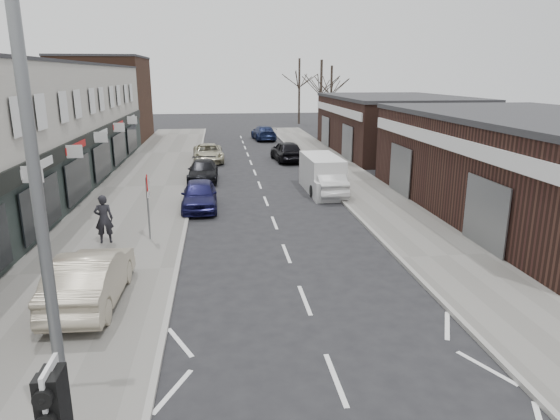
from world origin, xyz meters
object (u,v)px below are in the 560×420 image
object	(u,v)px
sedan_on_pavement	(90,277)
parked_car_left_c	(208,153)
street_lamp	(55,220)
parked_car_right_a	(326,182)
warning_sign	(148,188)
parked_car_left_a	(199,195)
parked_car_left_b	(203,171)
pedestrian	(104,219)
white_van	(322,175)
parked_car_right_b	(287,151)
parked_car_right_c	(264,133)

from	to	relation	value
sedan_on_pavement	parked_car_left_c	distance (m)	24.57
street_lamp	parked_car_right_a	world-z (taller)	street_lamp
street_lamp	parked_car_left_c	xyz separation A→B (m)	(1.34, 31.55, -3.95)
warning_sign	sedan_on_pavement	xyz separation A→B (m)	(-0.95, -5.65, -1.32)
warning_sign	parked_car_left_a	size ratio (longest dim) A/B	0.64
parked_car_left_b	warning_sign	bearing A→B (deg)	-97.51
pedestrian	parked_car_left_b	xyz separation A→B (m)	(3.46, 11.75, -0.43)
parked_car_right_a	parked_car_left_b	bearing A→B (deg)	-34.71
white_van	sedan_on_pavement	distance (m)	16.57
parked_car_left_a	parked_car_left_b	xyz separation A→B (m)	(0.00, 6.68, -0.07)
sedan_on_pavement	parked_car_right_a	xyz separation A→B (m)	(9.53, 12.69, -0.16)
warning_sign	sedan_on_pavement	bearing A→B (deg)	-99.53
parked_car_left_c	parked_car_right_b	xyz separation A→B (m)	(5.97, -0.41, 0.12)
parked_car_left_c	parked_car_right_c	distance (m)	13.74
warning_sign	parked_car_right_b	bearing A→B (deg)	66.58
warning_sign	parked_car_left_a	distance (m)	5.36
warning_sign	parked_car_left_c	distance (m)	18.92
parked_car_left_c	parked_car_right_b	bearing A→B (deg)	-6.66
warning_sign	street_lamp	bearing A→B (deg)	-87.16
white_van	parked_car_left_a	size ratio (longest dim) A/B	1.23
parked_car_left_a	parked_car_left_c	world-z (taller)	parked_car_left_a
street_lamp	sedan_on_pavement	world-z (taller)	street_lamp
street_lamp	parked_car_right_b	bearing A→B (deg)	76.79
sedan_on_pavement	pedestrian	size ratio (longest dim) A/B	2.43
pedestrian	parked_car_left_c	size ratio (longest dim) A/B	0.40
warning_sign	parked_car_right_c	world-z (taller)	warning_sign
parked_car_right_a	parked_car_right_c	size ratio (longest dim) A/B	0.89
white_van	parked_car_left_c	xyz separation A→B (m)	(-6.59, 10.83, -0.27)
warning_sign	parked_car_right_a	distance (m)	11.20
warning_sign	parked_car_right_c	bearing A→B (deg)	76.81
street_lamp	pedestrian	size ratio (longest dim) A/B	4.20
parked_car_right_c	parked_car_right_b	bearing A→B (deg)	87.59
white_van	parked_car_left_b	distance (m)	7.70
white_van	parked_car_left_b	world-z (taller)	white_van
parked_car_left_a	parked_car_right_c	size ratio (longest dim) A/B	0.85
pedestrian	street_lamp	bearing A→B (deg)	91.84
parked_car_left_b	parked_car_right_b	size ratio (longest dim) A/B	0.96
pedestrian	parked_car_right_b	distance (m)	20.93
street_lamp	parked_car_right_b	distance (m)	32.21
white_van	parked_car_right_a	world-z (taller)	white_van
pedestrian	parked_car_right_a	world-z (taller)	pedestrian
sedan_on_pavement	parked_car_right_a	world-z (taller)	sedan_on_pavement
pedestrian	parked_car_left_a	xyz separation A→B (m)	(3.46, 5.07, -0.36)
street_lamp	parked_car_left_b	size ratio (longest dim) A/B	1.80
parked_car_left_b	parked_car_right_b	world-z (taller)	parked_car_right_b
parked_car_right_c	parked_car_left_c	bearing A→B (deg)	61.95
pedestrian	parked_car_left_b	world-z (taller)	pedestrian
warning_sign	parked_car_right_a	xyz separation A→B (m)	(8.58, 7.04, -1.48)
parked_car_right_a	white_van	bearing A→B (deg)	-89.96
white_van	parked_car_right_b	bearing A→B (deg)	92.34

